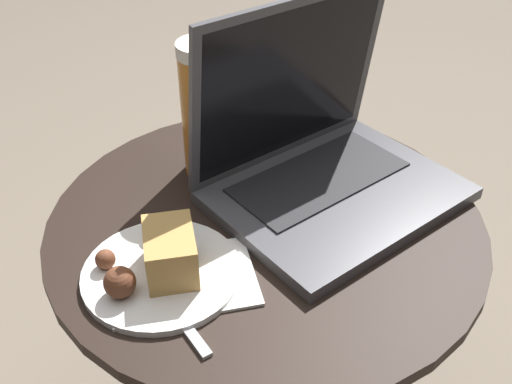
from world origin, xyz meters
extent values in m
cylinder|color=#515156|center=(0.00, 0.00, 0.28)|extent=(0.07, 0.07, 0.54)
cylinder|color=black|center=(0.00, 0.00, 0.56)|extent=(0.59, 0.59, 0.02)
cube|color=white|center=(-0.14, -0.07, 0.57)|extent=(0.19, 0.15, 0.00)
cube|color=#47474C|center=(0.11, -0.01, 0.58)|extent=(0.38, 0.32, 0.02)
cube|color=black|center=(0.10, 0.03, 0.59)|extent=(0.28, 0.18, 0.00)
cube|color=#47474C|center=(0.08, 0.10, 0.71)|extent=(0.33, 0.11, 0.25)
cube|color=black|center=(0.08, 0.10, 0.71)|extent=(0.30, 0.10, 0.22)
cylinder|color=#C6701E|center=(-0.03, 0.14, 0.66)|extent=(0.07, 0.07, 0.18)
cylinder|color=white|center=(-0.03, 0.14, 0.77)|extent=(0.07, 0.07, 0.02)
cylinder|color=white|center=(-0.16, -0.05, 0.58)|extent=(0.19, 0.19, 0.01)
cube|color=tan|center=(-0.15, -0.05, 0.61)|extent=(0.08, 0.09, 0.06)
sphere|color=brown|center=(-0.22, -0.02, 0.59)|extent=(0.02, 0.02, 0.02)
sphere|color=beige|center=(-0.15, 0.02, 0.60)|extent=(0.03, 0.03, 0.03)
sphere|color=brown|center=(-0.22, -0.07, 0.60)|extent=(0.04, 0.04, 0.04)
cube|color=#B2B2B7|center=(-0.17, -0.13, 0.58)|extent=(0.03, 0.13, 0.00)
cube|color=#B2B2B7|center=(-0.18, -0.04, 0.58)|extent=(0.03, 0.06, 0.00)
camera|label=1|loc=(-0.28, -0.57, 1.08)|focal=42.00mm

